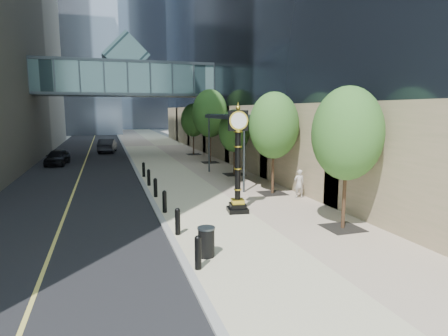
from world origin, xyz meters
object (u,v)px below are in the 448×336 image
at_px(street_clock, 238,167).
at_px(pedestrian, 299,184).
at_px(car_far, 107,145).
at_px(car_near, 57,157).
at_px(trash_bin, 206,243).

xyz_separation_m(street_clock, pedestrian, (4.04, 1.68, -1.32)).
distance_m(street_clock, car_far, 28.21).
bearing_deg(car_near, street_clock, -56.68).
xyz_separation_m(trash_bin, pedestrian, (6.73, 6.31, 0.30)).
height_order(pedestrian, car_near, pedestrian).
height_order(trash_bin, car_near, car_near).
xyz_separation_m(car_near, car_far, (4.14, 8.83, 0.09)).
distance_m(trash_bin, pedestrian, 9.23).
height_order(pedestrian, car_far, pedestrian).
xyz_separation_m(pedestrian, car_far, (-9.48, 25.97, -0.04)).
bearing_deg(car_far, street_clock, 108.71).
distance_m(street_clock, car_near, 21.17).
bearing_deg(car_far, car_near, 72.48).
bearing_deg(street_clock, trash_bin, -112.23).
xyz_separation_m(pedestrian, car_near, (-13.61, 17.15, -0.13)).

